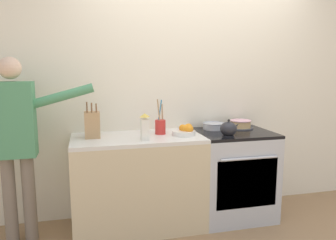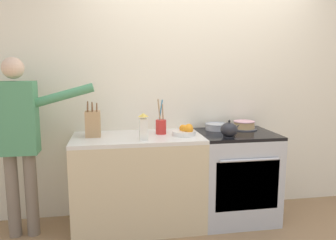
{
  "view_description": "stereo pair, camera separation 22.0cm",
  "coord_description": "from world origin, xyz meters",
  "px_view_note": "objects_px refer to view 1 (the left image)",
  "views": [
    {
      "loc": [
        -1.13,
        -2.67,
        1.53
      ],
      "look_at": [
        -0.39,
        0.29,
        1.04
      ],
      "focal_mm": 35.0,
      "sensor_mm": 36.0,
      "label": 1
    },
    {
      "loc": [
        -0.91,
        -2.71,
        1.53
      ],
      "look_at": [
        -0.39,
        0.29,
        1.04
      ],
      "focal_mm": 35.0,
      "sensor_mm": 36.0,
      "label": 2
    }
  ],
  "objects_px": {
    "layer_cake": "(240,124)",
    "utensil_crock": "(160,126)",
    "fruit_bowl": "(185,131)",
    "stove_range": "(233,174)",
    "mixing_bowl": "(214,126)",
    "milk_carton": "(145,127)",
    "knife_block": "(92,125)",
    "tea_kettle": "(229,129)",
    "person_baker": "(16,135)"
  },
  "relations": [
    {
      "from": "milk_carton",
      "to": "person_baker",
      "type": "relative_size",
      "value": 0.15
    },
    {
      "from": "tea_kettle",
      "to": "utensil_crock",
      "type": "bearing_deg",
      "value": 157.93
    },
    {
      "from": "stove_range",
      "to": "person_baker",
      "type": "height_order",
      "value": "person_baker"
    },
    {
      "from": "layer_cake",
      "to": "mixing_bowl",
      "type": "distance_m",
      "value": 0.3
    },
    {
      "from": "layer_cake",
      "to": "milk_carton",
      "type": "height_order",
      "value": "milk_carton"
    },
    {
      "from": "knife_block",
      "to": "milk_carton",
      "type": "bearing_deg",
      "value": -26.72
    },
    {
      "from": "milk_carton",
      "to": "person_baker",
      "type": "distance_m",
      "value": 1.1
    },
    {
      "from": "layer_cake",
      "to": "utensil_crock",
      "type": "xyz_separation_m",
      "value": [
        -0.89,
        -0.09,
        0.04
      ]
    },
    {
      "from": "tea_kettle",
      "to": "fruit_bowl",
      "type": "relative_size",
      "value": 0.88
    },
    {
      "from": "layer_cake",
      "to": "fruit_bowl",
      "type": "height_order",
      "value": "fruit_bowl"
    },
    {
      "from": "layer_cake",
      "to": "tea_kettle",
      "type": "relative_size",
      "value": 1.38
    },
    {
      "from": "tea_kettle",
      "to": "milk_carton",
      "type": "distance_m",
      "value": 0.8
    },
    {
      "from": "stove_range",
      "to": "utensil_crock",
      "type": "height_order",
      "value": "utensil_crock"
    },
    {
      "from": "mixing_bowl",
      "to": "milk_carton",
      "type": "relative_size",
      "value": 0.97
    },
    {
      "from": "tea_kettle",
      "to": "mixing_bowl",
      "type": "distance_m",
      "value": 0.36
    },
    {
      "from": "stove_range",
      "to": "fruit_bowl",
      "type": "height_order",
      "value": "fruit_bowl"
    },
    {
      "from": "tea_kettle",
      "to": "knife_block",
      "type": "xyz_separation_m",
      "value": [
        -1.25,
        0.24,
        0.05
      ]
    },
    {
      "from": "stove_range",
      "to": "mixing_bowl",
      "type": "bearing_deg",
      "value": 132.07
    },
    {
      "from": "mixing_bowl",
      "to": "utensil_crock",
      "type": "height_order",
      "value": "utensil_crock"
    },
    {
      "from": "tea_kettle",
      "to": "utensil_crock",
      "type": "height_order",
      "value": "utensil_crock"
    },
    {
      "from": "stove_range",
      "to": "utensil_crock",
      "type": "distance_m",
      "value": 0.92
    },
    {
      "from": "mixing_bowl",
      "to": "fruit_bowl",
      "type": "xyz_separation_m",
      "value": [
        -0.38,
        -0.23,
        0.01
      ]
    },
    {
      "from": "tea_kettle",
      "to": "knife_block",
      "type": "bearing_deg",
      "value": 169.32
    },
    {
      "from": "fruit_bowl",
      "to": "stove_range",
      "type": "bearing_deg",
      "value": 5.74
    },
    {
      "from": "tea_kettle",
      "to": "knife_block",
      "type": "height_order",
      "value": "knife_block"
    },
    {
      "from": "mixing_bowl",
      "to": "milk_carton",
      "type": "xyz_separation_m",
      "value": [
        -0.79,
        -0.34,
        0.08
      ]
    },
    {
      "from": "fruit_bowl",
      "to": "knife_block",
      "type": "bearing_deg",
      "value": 172.89
    },
    {
      "from": "stove_range",
      "to": "layer_cake",
      "type": "distance_m",
      "value": 0.53
    },
    {
      "from": "fruit_bowl",
      "to": "person_baker",
      "type": "bearing_deg",
      "value": 178.69
    },
    {
      "from": "tea_kettle",
      "to": "utensil_crock",
      "type": "xyz_separation_m",
      "value": [
        -0.61,
        0.25,
        0.01
      ]
    },
    {
      "from": "layer_cake",
      "to": "person_baker",
      "type": "xyz_separation_m",
      "value": [
        -2.17,
        -0.17,
        0.03
      ]
    },
    {
      "from": "knife_block",
      "to": "milk_carton",
      "type": "relative_size",
      "value": 1.37
    },
    {
      "from": "tea_kettle",
      "to": "milk_carton",
      "type": "height_order",
      "value": "milk_carton"
    },
    {
      "from": "knife_block",
      "to": "fruit_bowl",
      "type": "relative_size",
      "value": 1.49
    },
    {
      "from": "stove_range",
      "to": "mixing_bowl",
      "type": "relative_size",
      "value": 3.8
    },
    {
      "from": "layer_cake",
      "to": "knife_block",
      "type": "xyz_separation_m",
      "value": [
        -1.54,
        -0.1,
        0.08
      ]
    },
    {
      "from": "stove_range",
      "to": "fruit_bowl",
      "type": "bearing_deg",
      "value": -174.26
    },
    {
      "from": "layer_cake",
      "to": "knife_block",
      "type": "bearing_deg",
      "value": -176.3
    },
    {
      "from": "knife_block",
      "to": "utensil_crock",
      "type": "bearing_deg",
      "value": 0.89
    },
    {
      "from": "tea_kettle",
      "to": "mixing_bowl",
      "type": "xyz_separation_m",
      "value": [
        -0.01,
        0.35,
        -0.03
      ]
    },
    {
      "from": "mixing_bowl",
      "to": "knife_block",
      "type": "height_order",
      "value": "knife_block"
    },
    {
      "from": "fruit_bowl",
      "to": "milk_carton",
      "type": "bearing_deg",
      "value": -163.67
    },
    {
      "from": "mixing_bowl",
      "to": "knife_block",
      "type": "distance_m",
      "value": 1.25
    },
    {
      "from": "layer_cake",
      "to": "utensil_crock",
      "type": "relative_size",
      "value": 0.79
    },
    {
      "from": "utensil_crock",
      "to": "person_baker",
      "type": "xyz_separation_m",
      "value": [
        -1.28,
        -0.08,
        -0.0
      ]
    },
    {
      "from": "mixing_bowl",
      "to": "fruit_bowl",
      "type": "bearing_deg",
      "value": -149.48
    },
    {
      "from": "knife_block",
      "to": "milk_carton",
      "type": "distance_m",
      "value": 0.5
    },
    {
      "from": "mixing_bowl",
      "to": "layer_cake",
      "type": "bearing_deg",
      "value": -3.66
    },
    {
      "from": "utensil_crock",
      "to": "milk_carton",
      "type": "relative_size",
      "value": 1.41
    },
    {
      "from": "knife_block",
      "to": "fruit_bowl",
      "type": "distance_m",
      "value": 0.87
    }
  ]
}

